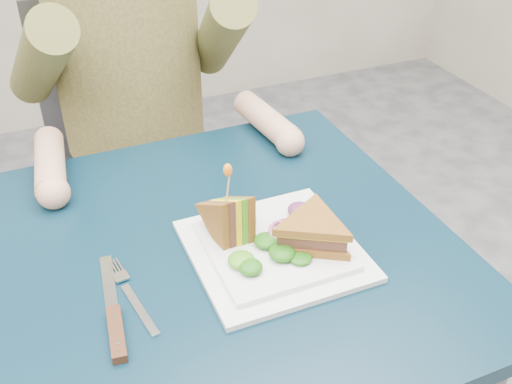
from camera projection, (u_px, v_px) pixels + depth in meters
name	position (u px, v px, depth m)	size (l,w,h in m)	color
table	(222.00, 282.00, 1.02)	(0.75, 0.75, 0.73)	black
chair	(133.00, 145.00, 1.62)	(0.42, 0.40, 0.93)	#47474C
diner	(125.00, 23.00, 1.33)	(0.54, 0.59, 0.74)	brown
plate	(274.00, 249.00, 0.96)	(0.26, 0.26, 0.02)	white
sandwich_flat	(313.00, 231.00, 0.94)	(0.19, 0.19, 0.05)	brown
sandwich_upright	(229.00, 219.00, 0.95)	(0.08, 0.12, 0.12)	brown
fork	(133.00, 297.00, 0.88)	(0.04, 0.18, 0.01)	silver
knife	(115.00, 324.00, 0.83)	(0.04, 0.22, 0.02)	silver
toothpick	(228.00, 186.00, 0.91)	(0.00, 0.00, 0.06)	tan
toothpick_frill	(228.00, 170.00, 0.90)	(0.01, 0.01, 0.02)	orange
lettuce_spill	(274.00, 234.00, 0.95)	(0.15, 0.13, 0.02)	#337A14
onion_ring	(281.00, 232.00, 0.95)	(0.04, 0.04, 0.01)	#9E4C7A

